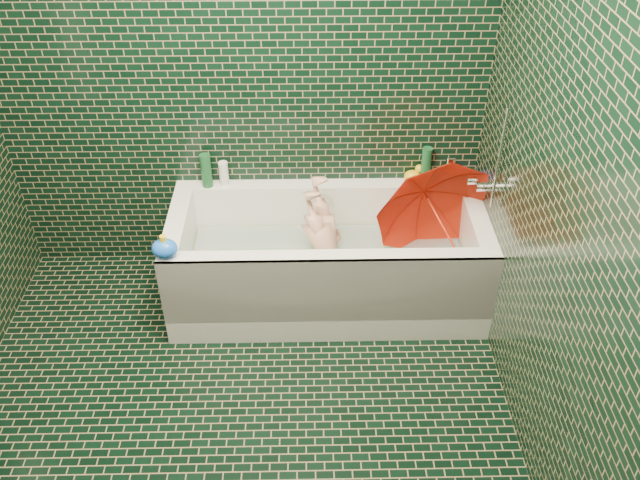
{
  "coord_description": "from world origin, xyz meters",
  "views": [
    {
      "loc": [
        0.35,
        -1.88,
        2.63
      ],
      "look_at": [
        0.4,
        0.82,
        0.55
      ],
      "focal_mm": 38.0,
      "sensor_mm": 36.0,
      "label": 1
    }
  ],
  "objects_px": {
    "bath_toy": "(165,248)",
    "rubber_duck": "(414,175)",
    "bathtub": "(328,268)",
    "child": "(327,250)",
    "umbrella": "(441,224)"
  },
  "relations": [
    {
      "from": "rubber_duck",
      "to": "umbrella",
      "type": "bearing_deg",
      "value": -91.38
    },
    {
      "from": "bath_toy",
      "to": "rubber_duck",
      "type": "bearing_deg",
      "value": 25.5
    },
    {
      "from": "bathtub",
      "to": "child",
      "type": "distance_m",
      "value": 0.11
    },
    {
      "from": "bathtub",
      "to": "rubber_duck",
      "type": "distance_m",
      "value": 0.72
    },
    {
      "from": "rubber_duck",
      "to": "bath_toy",
      "type": "distance_m",
      "value": 1.45
    },
    {
      "from": "bathtub",
      "to": "child",
      "type": "relative_size",
      "value": 2.06
    },
    {
      "from": "child",
      "to": "bathtub",
      "type": "bearing_deg",
      "value": 22.92
    },
    {
      "from": "bathtub",
      "to": "bath_toy",
      "type": "height_order",
      "value": "bath_toy"
    },
    {
      "from": "bathtub",
      "to": "rubber_duck",
      "type": "bearing_deg",
      "value": 35.72
    },
    {
      "from": "rubber_duck",
      "to": "bath_toy",
      "type": "xyz_separation_m",
      "value": [
        -1.29,
        -0.66,
        0.01
      ]
    },
    {
      "from": "child",
      "to": "umbrella",
      "type": "bearing_deg",
      "value": 101.18
    },
    {
      "from": "child",
      "to": "umbrella",
      "type": "distance_m",
      "value": 0.64
    },
    {
      "from": "umbrella",
      "to": "bath_toy",
      "type": "bearing_deg",
      "value": 178.3
    },
    {
      "from": "bath_toy",
      "to": "umbrella",
      "type": "bearing_deg",
      "value": 8.96
    },
    {
      "from": "child",
      "to": "rubber_duck",
      "type": "bearing_deg",
      "value": 141.93
    }
  ]
}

